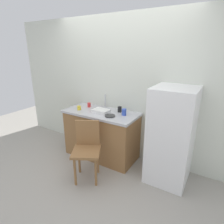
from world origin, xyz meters
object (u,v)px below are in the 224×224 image
object	(u,v)px
cup_red	(89,105)
cup_blue	(124,112)
refrigerator	(171,136)
dish_tray	(101,111)
cup_black	(120,109)
chair	(87,148)
hotplate	(110,116)
cup_yellow	(79,108)

from	to	relation	value
cup_red	cup_blue	xyz separation A→B (m)	(0.78, -0.07, 0.01)
refrigerator	cup_red	bearing A→B (deg)	175.44
dish_tray	cup_red	world-z (taller)	cup_red
cup_black	cup_blue	xyz separation A→B (m)	(0.14, -0.11, 0.01)
dish_tray	cup_blue	size ratio (longest dim) A/B	2.59
refrigerator	cup_blue	bearing A→B (deg)	176.10
refrigerator	chair	bearing A→B (deg)	-150.13
hotplate	cup_blue	distance (m)	0.24
chair	cup_yellow	distance (m)	0.85
dish_tray	cup_blue	bearing A→B (deg)	8.65
hotplate	cup_red	bearing A→B (deg)	158.50
cup_yellow	cup_black	bearing A→B (deg)	21.72
chair	cup_red	distance (m)	0.99
cup_blue	cup_yellow	bearing A→B (deg)	-168.90
dish_tray	hotplate	distance (m)	0.27
cup_yellow	cup_blue	distance (m)	0.84
hotplate	cup_red	distance (m)	0.66
refrigerator	hotplate	xyz separation A→B (m)	(-0.97, -0.11, 0.16)
chair	cup_yellow	xyz separation A→B (m)	(-0.56, 0.51, 0.40)
chair	cup_black	xyz separation A→B (m)	(0.12, 0.78, 0.41)
chair	refrigerator	bearing A→B (deg)	0.65
hotplate	cup_red	size ratio (longest dim) A/B	2.08
refrigerator	cup_yellow	bearing A→B (deg)	-176.22
dish_tray	chair	bearing A→B (deg)	-76.41
cup_red	cup_blue	size ratio (longest dim) A/B	0.76
cup_blue	refrigerator	bearing A→B (deg)	-3.90
chair	cup_black	bearing A→B (deg)	51.77
hotplate	refrigerator	bearing A→B (deg)	6.76
chair	dish_tray	world-z (taller)	dish_tray
refrigerator	cup_blue	world-z (taller)	refrigerator
cup_yellow	dish_tray	bearing A→B (deg)	13.51
chair	cup_blue	bearing A→B (deg)	38.97
dish_tray	cup_blue	distance (m)	0.42
refrigerator	chair	world-z (taller)	refrigerator
cup_yellow	chair	bearing A→B (deg)	-42.19
chair	cup_blue	distance (m)	0.83
cup_yellow	cup_black	xyz separation A→B (m)	(0.68, 0.27, 0.01)
dish_tray	cup_yellow	size ratio (longest dim) A/B	3.88
refrigerator	cup_red	distance (m)	1.60
chair	hotplate	size ratio (longest dim) A/B	5.24
refrigerator	chair	distance (m)	1.25
dish_tray	refrigerator	bearing A→B (deg)	0.40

